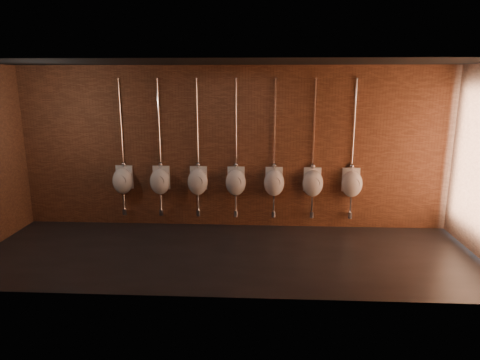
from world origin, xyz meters
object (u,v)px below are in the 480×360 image
(urinal_0, at_px, (123,180))
(urinal_6, at_px, (352,183))
(urinal_2, at_px, (198,181))
(urinal_1, at_px, (160,181))
(urinal_5, at_px, (313,183))
(urinal_4, at_px, (274,182))
(urinal_3, at_px, (236,182))

(urinal_0, distance_m, urinal_6, 4.55)
(urinal_2, height_order, urinal_6, same)
(urinal_0, relative_size, urinal_2, 1.00)
(urinal_1, distance_m, urinal_2, 0.76)
(urinal_2, relative_size, urinal_5, 1.00)
(urinal_0, xyz_separation_m, urinal_1, (0.76, 0.00, 0.00))
(urinal_5, relative_size, urinal_6, 1.00)
(urinal_5, bearing_deg, urinal_2, 180.00)
(urinal_0, height_order, urinal_1, same)
(urinal_6, bearing_deg, urinal_1, 180.00)
(urinal_6, bearing_deg, urinal_5, 180.00)
(urinal_1, distance_m, urinal_5, 3.04)
(urinal_0, xyz_separation_m, urinal_6, (4.55, 0.00, 0.00))
(urinal_4, bearing_deg, urinal_6, 0.00)
(urinal_1, relative_size, urinal_3, 1.00)
(urinal_0, height_order, urinal_3, same)
(urinal_1, distance_m, urinal_6, 3.80)
(urinal_0, distance_m, urinal_1, 0.76)
(urinal_2, height_order, urinal_5, same)
(urinal_2, bearing_deg, urinal_5, 0.00)
(urinal_5, height_order, urinal_6, same)
(urinal_4, relative_size, urinal_5, 1.00)
(urinal_3, bearing_deg, urinal_2, 180.00)
(urinal_0, height_order, urinal_5, same)
(urinal_5, bearing_deg, urinal_3, 180.00)
(urinal_2, distance_m, urinal_5, 2.28)
(urinal_2, bearing_deg, urinal_6, 0.00)
(urinal_6, bearing_deg, urinal_4, 180.00)
(urinal_0, height_order, urinal_4, same)
(urinal_2, distance_m, urinal_4, 1.52)
(urinal_2, bearing_deg, urinal_0, 180.00)
(urinal_5, bearing_deg, urinal_6, 0.00)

